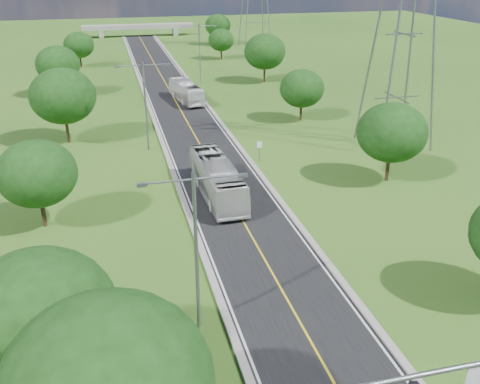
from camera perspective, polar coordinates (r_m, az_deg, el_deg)
name	(u,v)px	position (r m, az deg, el deg)	size (l,w,h in m)	color
ground	(182,112)	(77.26, -6.25, 8.47)	(260.00, 260.00, 0.00)	#2B5618
road	(176,102)	(83.00, -6.86, 9.55)	(8.00, 150.00, 0.06)	black
curb_left	(148,103)	(82.58, -9.82, 9.35)	(0.50, 150.00, 0.22)	gray
curb_right	(203,99)	(83.60, -3.94, 9.82)	(0.50, 150.00, 0.22)	gray
speed_limit_sign	(259,148)	(57.18, 2.09, 4.71)	(0.55, 0.09, 2.40)	slate
overpass	(138,27)	(155.21, -10.78, 16.88)	(30.00, 3.00, 3.20)	gray
streetlight_near_left	(196,240)	(29.88, -4.74, -5.11)	(5.90, 0.25, 10.00)	slate
streetlight_mid_left	(145,99)	(60.73, -10.10, 9.78)	(5.90, 0.25, 10.00)	slate
streetlight_far_right	(200,48)	(94.34, -4.33, 15.04)	(5.90, 0.25, 10.00)	slate
power_tower_near	(406,20)	(62.94, 17.29, 17.08)	(9.00, 6.40, 28.00)	slate
tree_la	(40,314)	(26.89, -20.59, -12.12)	(7.14, 7.14, 8.30)	black
tree_lb	(37,174)	(45.12, -20.85, 1.85)	(6.30, 6.30, 7.33)	black
tree_lc	(63,96)	(65.74, -18.38, 9.69)	(7.56, 7.56, 8.79)	black
tree_ld	(58,65)	(89.47, -18.86, 12.74)	(6.72, 6.72, 7.82)	black
tree_le	(79,45)	(113.09, -16.82, 14.79)	(5.88, 5.88, 6.84)	black
tree_rb	(392,132)	(53.24, 15.90, 6.13)	(6.72, 6.72, 7.82)	black
tree_rc	(302,88)	(72.23, 6.62, 10.91)	(5.88, 5.88, 6.84)	black
tree_rd	(265,52)	(95.02, 2.67, 14.73)	(7.14, 7.14, 8.30)	black
tree_re	(221,40)	(117.59, -2.02, 15.91)	(5.46, 5.46, 6.35)	black
tree_rf	(218,25)	(137.64, -2.38, 17.33)	(6.30, 6.30, 7.33)	black
bus_outbound	(186,92)	(82.64, -5.78, 10.62)	(2.50, 10.69, 2.98)	silver
bus_inbound	(217,178)	(48.83, -2.48, 1.45)	(2.86, 12.21, 3.40)	beige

